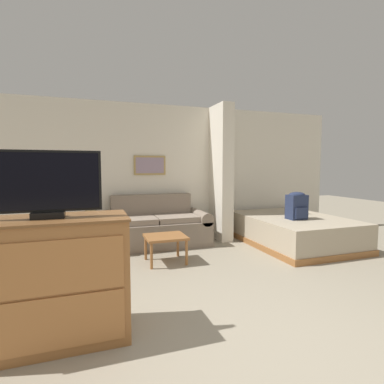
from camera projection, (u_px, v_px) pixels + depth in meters
The scene contains 11 objects.
ground_plane at pixel (275, 357), 2.24m from camera, with size 20.00×20.00×0.00m, color gray.
wall_back at pixel (158, 173), 5.82m from camera, with size 7.73×0.16×2.60m.
wall_partition_pillar at pixel (221, 173), 5.83m from camera, with size 0.24×0.66×2.60m.
couch at pixel (155, 227), 5.39m from camera, with size 1.93×0.84×0.90m.
coffee_table at pixel (165, 239), 4.43m from camera, with size 0.59×0.53×0.40m.
side_table at pixel (91, 224), 5.02m from camera, with size 0.39×0.39×0.56m.
table_lamp at pixel (90, 201), 4.99m from camera, with size 0.36×0.36×0.43m.
tv_dresser at pixel (51, 281), 2.40m from camera, with size 1.22×0.57×1.02m.
tv at pixel (47, 184), 2.33m from camera, with size 0.81×0.16×0.53m.
bed at pixel (292, 230), 5.52m from camera, with size 1.60×2.19×0.51m.
backpack at pixel (297, 205), 5.19m from camera, with size 0.32×0.26×0.48m.
Camera 1 is at (-1.28, -1.81, 1.42)m, focal length 28.00 mm.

